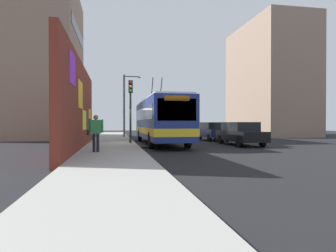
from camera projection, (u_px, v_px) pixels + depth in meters
The scene contains 12 objects.
ground_plane at pixel (135, 145), 20.79m from camera, with size 80.00×80.00×0.00m, color black.
sidewalk_slab at pixel (112, 144), 20.50m from camera, with size 48.00×3.20×0.15m, color #9E9B93.
graffiti_wall at pixel (80, 107), 16.48m from camera, with size 14.51×0.32×4.86m.
building_far_left at pixel (35, 64), 29.80m from camera, with size 11.55×8.27×14.98m.
building_far_right at pixel (269, 81), 35.95m from camera, with size 12.03×6.24×13.30m.
city_bus at pixel (160, 119), 21.45m from camera, with size 11.82×2.51×4.99m.
parked_car_black at pixel (240, 133), 20.25m from camera, with size 4.89×1.79×1.58m.
parked_car_navy at pixel (213, 131), 25.80m from camera, with size 4.25×1.76×1.58m.
pedestrian_near_wall at pixel (96, 130), 14.05m from camera, with size 0.24×0.77×1.76m.
traffic_light at pixel (131, 101), 20.26m from camera, with size 0.49×0.28×4.29m.
street_lamp at pixel (126, 101), 29.44m from camera, with size 0.44×1.75×6.14m.
curbside_puddle at pixel (148, 148), 18.25m from camera, with size 1.03×1.03×0.00m, color black.
Camera 1 is at (-20.85, 1.51, 1.53)m, focal length 31.77 mm.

